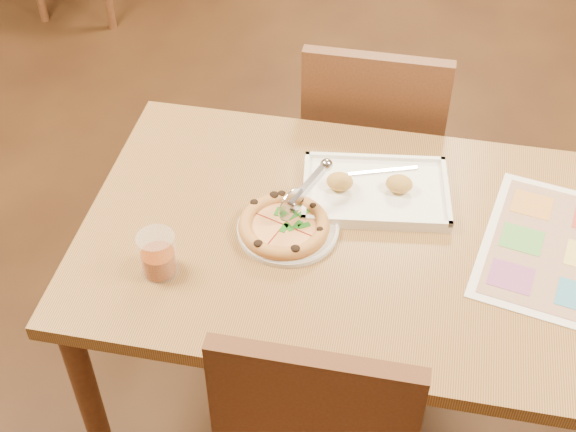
% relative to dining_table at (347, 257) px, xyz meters
% --- Properties ---
extents(dining_table, '(1.30, 0.85, 0.72)m').
position_rel_dining_table_xyz_m(dining_table, '(0.00, 0.00, 0.00)').
color(dining_table, '#9F723F').
rests_on(dining_table, ground).
extents(chair_far, '(0.42, 0.42, 0.47)m').
position_rel_dining_table_xyz_m(chair_far, '(-0.00, 0.60, -0.07)').
color(chair_far, brown).
rests_on(chair_far, ground).
extents(plate, '(0.31, 0.31, 0.01)m').
position_rel_dining_table_xyz_m(plate, '(-0.15, -0.02, 0.09)').
color(plate, silver).
rests_on(plate, dining_table).
extents(pizza, '(0.22, 0.22, 0.03)m').
position_rel_dining_table_xyz_m(pizza, '(-0.16, -0.03, 0.11)').
color(pizza, '#E19B4D').
rests_on(pizza, plate).
extents(pizza_cutter, '(0.10, 0.15, 0.10)m').
position_rel_dining_table_xyz_m(pizza_cutter, '(-0.12, 0.03, 0.17)').
color(pizza_cutter, silver).
rests_on(pizza_cutter, pizza).
extents(appetizer_tray, '(0.40, 0.30, 0.06)m').
position_rel_dining_table_xyz_m(appetizer_tray, '(0.04, 0.15, 0.10)').
color(appetizer_tray, white).
rests_on(appetizer_tray, dining_table).
extents(glass_tumbler, '(0.09, 0.09, 0.11)m').
position_rel_dining_table_xyz_m(glass_tumbler, '(-0.41, -0.21, 0.13)').
color(glass_tumbler, '#7F3009').
rests_on(glass_tumbler, dining_table).
extents(menu, '(0.41, 0.51, 0.00)m').
position_rel_dining_table_xyz_m(menu, '(0.49, 0.04, 0.09)').
color(menu, white).
rests_on(menu, dining_table).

